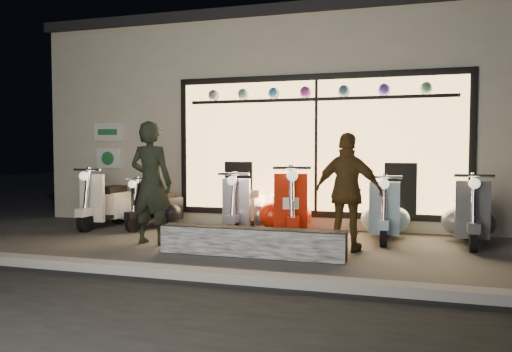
{
  "coord_description": "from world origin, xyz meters",
  "views": [
    {
      "loc": [
        2.36,
        -7.19,
        1.48
      ],
      "look_at": [
        0.04,
        0.6,
        1.05
      ],
      "focal_mm": 35.0,
      "sensor_mm": 36.0,
      "label": 1
    }
  ],
  "objects_px": {
    "graffiti_barrier": "(251,242)",
    "man": "(151,183)",
    "woman": "(348,192)",
    "scooter_red": "(286,209)",
    "scooter_silver": "(246,209)"
  },
  "relations": [
    {
      "from": "graffiti_barrier",
      "to": "scooter_red",
      "type": "distance_m",
      "value": 1.7
    },
    {
      "from": "graffiti_barrier",
      "to": "man",
      "type": "xyz_separation_m",
      "value": [
        -1.78,
        0.44,
        0.76
      ]
    },
    {
      "from": "scooter_silver",
      "to": "scooter_red",
      "type": "distance_m",
      "value": 0.82
    },
    {
      "from": "graffiti_barrier",
      "to": "scooter_silver",
      "type": "relative_size",
      "value": 1.79
    },
    {
      "from": "graffiti_barrier",
      "to": "woman",
      "type": "distance_m",
      "value": 1.59
    },
    {
      "from": "man",
      "to": "woman",
      "type": "relative_size",
      "value": 1.11
    },
    {
      "from": "woman",
      "to": "graffiti_barrier",
      "type": "bearing_deg",
      "value": 42.32
    },
    {
      "from": "graffiti_barrier",
      "to": "scooter_red",
      "type": "relative_size",
      "value": 1.6
    },
    {
      "from": "graffiti_barrier",
      "to": "woman",
      "type": "height_order",
      "value": "woman"
    },
    {
      "from": "graffiti_barrier",
      "to": "man",
      "type": "distance_m",
      "value": 1.98
    },
    {
      "from": "scooter_silver",
      "to": "scooter_red",
      "type": "relative_size",
      "value": 0.9
    },
    {
      "from": "scooter_red",
      "to": "man",
      "type": "xyz_separation_m",
      "value": [
        -1.88,
        -1.24,
        0.49
      ]
    },
    {
      "from": "scooter_silver",
      "to": "man",
      "type": "height_order",
      "value": "man"
    },
    {
      "from": "graffiti_barrier",
      "to": "scooter_silver",
      "type": "height_order",
      "value": "scooter_silver"
    },
    {
      "from": "scooter_silver",
      "to": "woman",
      "type": "distance_m",
      "value": 2.27
    }
  ]
}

